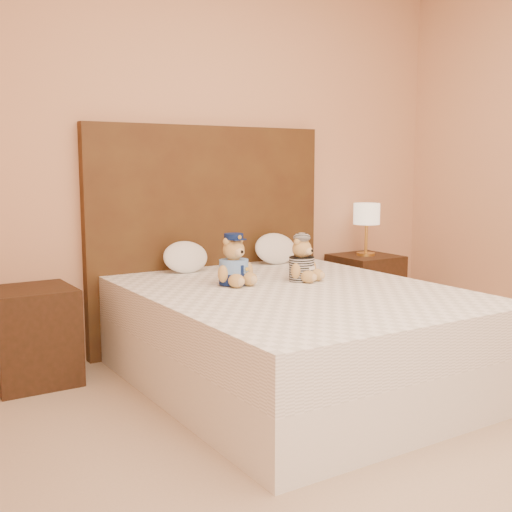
{
  "coord_description": "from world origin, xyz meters",
  "views": [
    {
      "loc": [
        -2.07,
        -1.68,
        1.24
      ],
      "look_at": [
        -0.1,
        1.45,
        0.71
      ],
      "focal_mm": 45.0,
      "sensor_mm": 36.0,
      "label": 1
    }
  ],
  "objects": [
    {
      "name": "teddy_prisoner",
      "position": [
        0.19,
        1.38,
        0.68
      ],
      "size": [
        0.3,
        0.29,
        0.27
      ],
      "primitive_type": null,
      "rotation": [
        0.0,
        0.0,
        0.35
      ],
      "color": "#A97F41",
      "rests_on": "bed"
    },
    {
      "name": "pillow_right",
      "position": [
        0.43,
        2.03,
        0.67
      ],
      "size": [
        0.33,
        0.21,
        0.23
      ],
      "primitive_type": "ellipsoid",
      "color": "white",
      "rests_on": "bed"
    },
    {
      "name": "headboard",
      "position": [
        0.0,
        2.21,
        0.75
      ],
      "size": [
        1.75,
        0.08,
        1.5
      ],
      "primitive_type": "cube",
      "color": "#493115",
      "rests_on": "ground"
    },
    {
      "name": "bed",
      "position": [
        0.0,
        1.2,
        0.28
      ],
      "size": [
        1.6,
        2.0,
        0.55
      ],
      "color": "white",
      "rests_on": "ground"
    },
    {
      "name": "nightstand_left",
      "position": [
        -1.25,
        2.0,
        0.28
      ],
      "size": [
        0.45,
        0.45,
        0.55
      ],
      "primitive_type": "cube",
      "color": "#351C11",
      "rests_on": "ground"
    },
    {
      "name": "ground",
      "position": [
        0.0,
        0.0,
        0.0
      ],
      "size": [
        4.0,
        4.5,
        0.0
      ],
      "primitive_type": "cube",
      "color": "tan",
      "rests_on": "ground"
    },
    {
      "name": "pillow_left",
      "position": [
        -0.27,
        2.03,
        0.66
      ],
      "size": [
        0.31,
        0.2,
        0.22
      ],
      "primitive_type": "ellipsoid",
      "color": "white",
      "rests_on": "bed"
    },
    {
      "name": "room_walls",
      "position": [
        0.0,
        0.46,
        1.81
      ],
      "size": [
        4.04,
        4.52,
        2.72
      ],
      "color": "tan",
      "rests_on": "ground"
    },
    {
      "name": "lamp",
      "position": [
        1.25,
        2.0,
        0.85
      ],
      "size": [
        0.2,
        0.2,
        0.4
      ],
      "color": "gold",
      "rests_on": "nightstand_right"
    },
    {
      "name": "teddy_police",
      "position": [
        -0.23,
        1.48,
        0.7
      ],
      "size": [
        0.29,
        0.28,
        0.3
      ],
      "primitive_type": null,
      "rotation": [
        0.0,
        0.0,
        0.14
      ],
      "color": "#A97F41",
      "rests_on": "bed"
    },
    {
      "name": "nightstand_right",
      "position": [
        1.25,
        2.0,
        0.28
      ],
      "size": [
        0.45,
        0.45,
        0.55
      ],
      "primitive_type": "cube",
      "color": "#351C11",
      "rests_on": "ground"
    }
  ]
}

